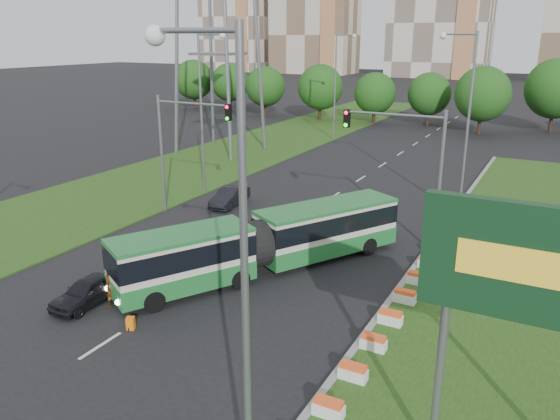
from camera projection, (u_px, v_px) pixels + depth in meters
The scene contains 16 objects.
ground at pixel (244, 300), 25.30m from camera, with size 360.00×360.00×0.00m, color black.
median_kerb at pixel (418, 262), 29.30m from camera, with size 0.30×60.00×0.18m, color gray.
left_verge at pixel (222, 158), 54.36m from camera, with size 12.00×110.00×0.10m, color #224313.
lane_markings at pixel (344, 190), 43.47m from camera, with size 0.20×100.00×0.01m, color silver, non-canonical shape.
flower_planters at pixel (398, 306), 23.77m from camera, with size 1.10×20.30×0.60m, color white, non-canonical shape.
billboard at pixel (548, 281), 12.90m from camera, with size 6.00×0.37×8.00m.
traffic_mast_median at pixel (412, 157), 29.95m from camera, with size 5.76×0.32×8.00m.
traffic_mast_left at pixel (180, 137), 35.88m from camera, with size 5.76×0.32×8.00m.
street_lamps at pixel (286, 134), 33.23m from camera, with size 36.00×60.00×12.00m, color gray, non-canonical shape.
tree_line at pixel (553, 99), 65.74m from camera, with size 120.00×8.00×9.00m, color #1C5015, non-canonical shape.
midrise_west at pixel (236, 17), 188.45m from camera, with size 22.00×14.00×36.00m, color beige.
articulated_bus at pixel (261, 241), 28.21m from camera, with size 2.47×15.85×2.61m.
car_left_near at pixel (88, 291), 24.78m from camera, with size 1.51×3.75×1.28m, color black.
car_left_far at pixel (230, 197), 39.22m from camera, with size 1.42×4.07×1.34m, color black.
pedestrian at pixel (112, 288), 24.60m from camera, with size 0.61×0.40×1.67m, color gray.
shopping_trolley at pixel (131, 323), 22.72m from camera, with size 0.32×0.34×0.55m.
Camera 1 is at (12.17, -19.38, 11.69)m, focal length 35.00 mm.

